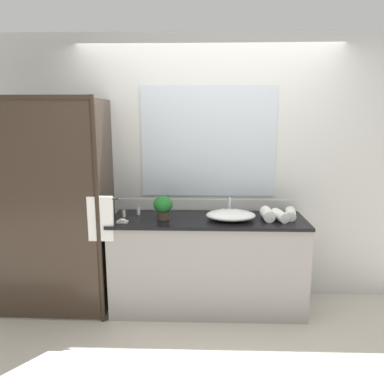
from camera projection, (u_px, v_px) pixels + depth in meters
ground_plane at (207, 307)px, 3.56m from camera, size 8.00×8.00×0.00m
wall_back_with_mirror at (208, 170)px, 3.63m from camera, size 4.40×0.06×2.60m
vanity_cabinet at (208, 264)px, 3.47m from camera, size 1.80×0.58×0.90m
shower_enclosure at (64, 209)px, 3.21m from camera, size 1.20×0.59×2.00m
sink_basin at (231, 215)px, 3.33m from camera, size 0.45×0.34×0.09m
faucet at (229, 209)px, 3.50m from camera, size 0.17×0.12×0.17m
potted_plant at (163, 206)px, 3.33m from camera, size 0.18×0.18×0.22m
soap_dish at (122, 221)px, 3.24m from camera, size 0.10×0.07×0.04m
amenity_bottle_shampoo at (139, 211)px, 3.50m from camera, size 0.03×0.03×0.08m
amenity_bottle_lotion at (124, 213)px, 3.43m from camera, size 0.03×0.03×0.07m
rolled_towel_near_edge at (291, 214)px, 3.36m from camera, size 0.14×0.23×0.09m
rolled_towel_middle at (280, 215)px, 3.30m from camera, size 0.14×0.23×0.09m
rolled_towel_far_edge at (267, 214)px, 3.33m from camera, size 0.11×0.22×0.11m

